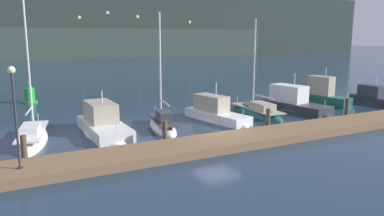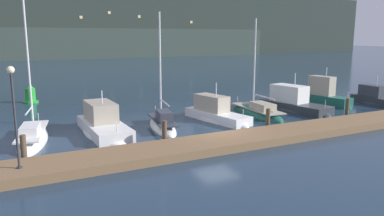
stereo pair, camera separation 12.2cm
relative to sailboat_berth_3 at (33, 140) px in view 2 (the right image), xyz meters
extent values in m
plane|color=#1E3347|center=(10.25, -3.77, -0.11)|extent=(400.00, 400.00, 0.00)
cube|color=brown|center=(10.25, -5.81, 0.11)|extent=(43.38, 2.80, 0.45)
cylinder|color=#4C3D2D|center=(-0.67, -4.16, 0.63)|extent=(0.28, 0.28, 1.48)
cylinder|color=#4C3D2D|center=(6.61, -4.16, 0.61)|extent=(0.28, 0.28, 1.44)
cylinder|color=#4C3D2D|center=(13.89, -4.16, 0.63)|extent=(0.28, 0.28, 1.48)
cylinder|color=#4C3D2D|center=(21.17, -4.16, 0.70)|extent=(0.28, 0.28, 1.62)
ellipsoid|color=white|center=(0.01, 0.04, -0.11)|extent=(2.74, 6.48, 1.51)
cube|color=silver|center=(0.01, 0.04, 0.53)|extent=(2.30, 5.45, 0.08)
cube|color=silver|center=(-0.14, -0.70, 0.82)|extent=(1.30, 2.16, 0.50)
cylinder|color=silver|center=(0.11, 0.53, 4.73)|extent=(0.12, 0.12, 8.39)
cylinder|color=silver|center=(-0.13, -0.64, 1.88)|extent=(0.56, 2.37, 0.09)
cylinder|color=silver|center=(0.58, 2.88, 0.78)|extent=(0.04, 0.04, 0.50)
ellipsoid|color=white|center=(4.18, -0.01, -0.11)|extent=(2.44, 6.76, 1.07)
cube|color=white|center=(4.18, -0.01, 0.24)|extent=(2.24, 6.09, 0.71)
cube|color=#A39984|center=(4.17, 0.67, 1.21)|extent=(1.63, 2.99, 1.22)
cube|color=black|center=(4.15, 2.01, 1.39)|extent=(1.40, 0.27, 0.55)
cylinder|color=silver|center=(4.18, 0.13, 2.23)|extent=(0.07, 0.07, 0.82)
cylinder|color=silver|center=(4.23, -2.83, 0.90)|extent=(0.04, 0.04, 0.60)
ellipsoid|color=white|center=(8.05, -0.34, -0.11)|extent=(2.39, 5.55, 1.12)
cube|color=#333842|center=(8.05, -0.34, 0.48)|extent=(2.01, 4.66, 0.08)
cube|color=#333842|center=(7.93, -0.97, 0.85)|extent=(1.16, 1.85, 0.66)
cylinder|color=silver|center=(8.12, 0.08, 4.01)|extent=(0.12, 0.12, 7.06)
cylinder|color=silver|center=(7.89, -1.16, 1.78)|extent=(0.55, 2.51, 0.09)
cylinder|color=silver|center=(8.50, 2.10, 0.73)|extent=(0.04, 0.04, 0.50)
ellipsoid|color=white|center=(12.50, -0.02, -0.11)|extent=(2.99, 6.49, 1.37)
cube|color=white|center=(12.50, -0.02, 0.21)|extent=(2.73, 5.84, 0.65)
cube|color=#A39984|center=(12.38, 0.60, 1.11)|extent=(1.74, 2.94, 1.17)
cube|color=black|center=(12.13, 1.82, 1.29)|extent=(1.10, 0.45, 0.52)
cylinder|color=silver|center=(12.48, 0.10, 2.19)|extent=(0.07, 0.07, 0.98)
cylinder|color=silver|center=(13.02, -2.59, 0.83)|extent=(0.04, 0.04, 0.60)
ellipsoid|color=#195647|center=(16.35, 0.34, -0.11)|extent=(2.32, 6.63, 1.46)
cube|color=#A39984|center=(16.35, 0.34, 0.41)|extent=(1.95, 5.57, 0.08)
cube|color=#A39984|center=(16.30, -0.44, 0.71)|extent=(1.27, 2.16, 0.52)
cylinder|color=silver|center=(16.38, 0.86, 3.86)|extent=(0.12, 0.12, 6.91)
cylinder|color=silver|center=(16.29, -0.54, 1.46)|extent=(0.27, 2.81, 0.09)
cylinder|color=silver|center=(16.54, 3.34, 0.66)|extent=(0.04, 0.04, 0.50)
ellipsoid|color=#2D3338|center=(20.12, 0.18, -0.11)|extent=(3.42, 6.95, 1.37)
cube|color=#2D3338|center=(20.12, 0.18, 0.23)|extent=(3.13, 6.26, 0.69)
cube|color=silver|center=(20.00, 0.84, 1.27)|extent=(2.04, 3.15, 1.39)
cube|color=black|center=(19.77, 2.15, 1.48)|extent=(1.39, 0.51, 0.62)
cylinder|color=silver|center=(20.10, 0.31, 2.49)|extent=(0.07, 0.07, 1.05)
cylinder|color=silver|center=(20.62, -2.57, 0.87)|extent=(0.04, 0.04, 0.60)
ellipsoid|color=#195647|center=(24.50, 1.07, -0.11)|extent=(2.32, 5.25, 0.96)
cube|color=#195647|center=(24.50, 1.07, 0.31)|extent=(2.12, 4.73, 0.86)
cube|color=#A39984|center=(24.42, 1.57, 1.59)|extent=(1.38, 2.37, 1.70)
cube|color=black|center=(24.26, 2.57, 1.85)|extent=(0.95, 0.45, 0.75)
cylinder|color=silver|center=(24.49, 1.17, 2.85)|extent=(0.07, 0.07, 0.82)
cylinder|color=silver|center=(24.84, -1.03, 1.04)|extent=(0.04, 0.04, 0.60)
ellipsoid|color=#2D3338|center=(28.73, -0.86, -0.11)|extent=(1.76, 5.16, 1.37)
cube|color=#2D3338|center=(28.73, -0.86, 0.23)|extent=(1.61, 4.64, 0.69)
cube|color=#333842|center=(28.75, -0.35, 1.08)|extent=(1.15, 2.28, 1.01)
cube|color=black|center=(28.79, 0.67, 1.24)|extent=(0.94, 0.25, 0.46)
cylinder|color=silver|center=(28.74, -0.76, 2.09)|extent=(0.07, 0.07, 1.01)
cylinder|color=green|center=(0.86, 14.34, -0.03)|extent=(1.34, 1.34, 0.16)
cylinder|color=green|center=(0.86, 14.34, 0.65)|extent=(0.90, 0.90, 1.20)
cone|color=green|center=(0.86, 14.34, 1.50)|extent=(0.63, 0.63, 0.50)
sphere|color=#F9EAB7|center=(0.86, 14.34, 1.80)|extent=(0.16, 0.16, 0.16)
cylinder|color=#2D2D33|center=(-0.95, -5.90, 0.37)|extent=(0.24, 0.24, 0.06)
cylinder|color=#2D2D33|center=(-0.95, -5.90, 2.43)|extent=(0.10, 0.10, 4.07)
sphere|color=#F9EAB7|center=(-0.95, -5.90, 4.61)|extent=(0.32, 0.32, 0.32)
cube|color=#28332D|center=(10.25, 95.50, 10.13)|extent=(240.00, 16.00, 20.48)
cube|color=#333F39|center=(4.88, 85.50, 4.02)|extent=(144.00, 10.00, 8.26)
cube|color=#F4DB8C|center=(16.33, 87.45, 1.87)|extent=(0.80, 0.10, 0.80)
cube|color=#F4DB8C|center=(38.66, 87.45, 6.13)|extent=(0.80, 0.10, 0.80)
cube|color=#F4DB8C|center=(19.69, 87.45, 11.24)|extent=(0.80, 0.10, 0.80)
cube|color=#F4DB8C|center=(27.78, 87.45, 12.72)|extent=(0.80, 0.10, 0.80)
cube|color=#F4DB8C|center=(54.47, 87.45, 10.48)|extent=(0.80, 0.10, 0.80)
cube|color=#F4DB8C|center=(66.08, 87.45, 3.79)|extent=(0.80, 0.10, 0.80)
cube|color=#F4DB8C|center=(36.87, 87.45, 11.83)|extent=(0.80, 0.10, 0.80)
camera|label=1|loc=(-1.35, -23.04, 5.97)|focal=35.00mm
camera|label=2|loc=(-1.24, -23.10, 5.97)|focal=35.00mm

